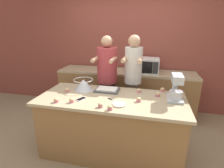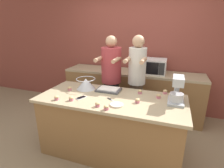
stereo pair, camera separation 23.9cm
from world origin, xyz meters
The scene contains 22 objects.
ground_plane centered at (0.00, 0.00, 0.00)m, with size 16.00×16.00×0.00m, color #937A5B.
back_wall centered at (0.00, 1.66, 1.35)m, with size 10.00×0.06×2.70m.
island_counter centered at (0.00, 0.00, 0.44)m, with size 2.02×0.88×0.88m.
back_counter centered at (0.00, 1.31, 0.47)m, with size 2.80×0.60×0.93m.
person_left centered at (-0.24, 0.70, 0.88)m, with size 0.36×0.51×1.67m.
person_right centered at (0.21, 0.70, 0.90)m, with size 0.31×0.48×1.69m.
stand_mixer centered at (0.85, 0.11, 1.04)m, with size 0.20×0.30×0.35m.
mixing_bowl centered at (-0.48, 0.20, 0.97)m, with size 0.30×0.30×0.17m.
baking_tray centered at (-0.12, 0.23, 0.90)m, with size 0.36×0.25×0.04m.
microwave_oven centered at (0.40, 1.30, 1.07)m, with size 0.50×0.39×0.28m.
cell_phone centered at (-0.38, -0.16, 0.89)m, with size 0.12×0.16×0.01m.
small_plate centered at (0.15, -0.22, 0.89)m, with size 0.17×0.17×0.02m.
knife centered at (0.04, -0.09, 0.89)m, with size 0.20×0.13×0.01m.
cupcake_0 centered at (-0.66, -0.32, 0.91)m, with size 0.06×0.06×0.06m.
cupcake_1 centered at (0.62, 0.18, 0.91)m, with size 0.06×0.06×0.06m.
cupcake_2 centered at (-0.69, 0.05, 0.91)m, with size 0.06×0.06×0.06m.
cupcake_3 centered at (0.35, 0.27, 0.91)m, with size 0.06×0.06×0.06m.
cupcake_4 centered at (-0.46, -0.28, 0.91)m, with size 0.06×0.06×0.06m.
cupcake_5 centered at (-0.06, -0.33, 0.91)m, with size 0.06×0.06×0.06m.
cupcake_6 centered at (0.70, 0.39, 0.91)m, with size 0.06×0.06×0.06m.
cupcake_7 centered at (0.38, -0.06, 0.91)m, with size 0.06×0.06×0.06m.
cupcake_8 centered at (0.07, -0.37, 0.91)m, with size 0.06×0.06×0.06m.
Camera 1 is at (0.52, -2.17, 1.83)m, focal length 28.00 mm.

